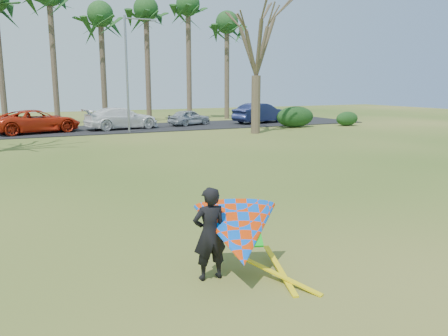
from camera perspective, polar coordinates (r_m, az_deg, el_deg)
name	(u,v)px	position (r m, az deg, el deg)	size (l,w,h in m)	color
ground	(259,227)	(10.70, 4.62, -7.63)	(100.00, 100.00, 0.00)	#235111
parking_strip	(94,130)	(34.33, -16.67, 4.80)	(46.00, 7.00, 0.06)	black
palm_6	(100,16)	(40.82, -15.85, 18.61)	(4.84, 4.84, 10.84)	#463A2A
palm_7	(146,11)	(41.80, -10.16, 19.59)	(4.84, 4.84, 11.54)	#4F3E2F
palm_8	(188,6)	(43.14, -4.72, 20.35)	(4.84, 4.84, 12.24)	brown
palm_9	(227,24)	(44.50, 0.39, 18.32)	(4.84, 4.84, 10.84)	#4B3B2D
bare_tree_right	(257,37)	(30.90, 4.29, 16.74)	(6.27, 6.27, 9.21)	#4C3F2D
streetlight	(129,69)	(31.64, -12.30, 12.57)	(2.28, 0.18, 8.00)	gray
hedge_near	(295,117)	(35.57, 9.28, 6.61)	(3.35, 1.52, 1.68)	#133312
hedge_far	(347,119)	(37.88, 15.78, 6.22)	(2.12, 1.00, 1.18)	#143814
car_2	(37,121)	(33.26, -23.22, 5.63)	(2.66, 5.76, 1.60)	red
car_3	(122,118)	(34.23, -13.23, 6.35)	(2.26, 5.56, 1.61)	white
car_4	(189,117)	(36.53, -4.58, 6.61)	(1.51, 3.75, 1.28)	#A3AAB1
car_5	(261,113)	(38.64, 4.81, 7.16)	(1.82, 5.21, 1.72)	#171F47
kite_flyer	(236,234)	(7.65, 1.60, -8.55)	(2.13, 2.39, 2.02)	black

